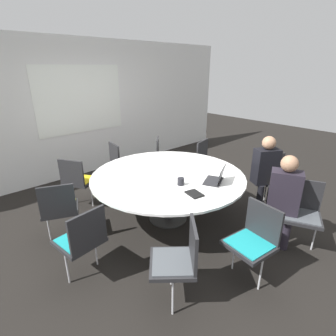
# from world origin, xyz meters

# --- Properties ---
(ground_plane) EXTENTS (16.00, 16.00, 0.00)m
(ground_plane) POSITION_xyz_m (0.00, 0.00, 0.00)
(ground_plane) COLOR black
(wall_back) EXTENTS (8.00, 0.07, 2.70)m
(wall_back) POSITION_xyz_m (0.00, 2.60, 1.35)
(wall_back) COLOR silver
(wall_back) RESTS_ON ground_plane
(conference_table) EXTENTS (2.18, 2.18, 0.73)m
(conference_table) POSITION_xyz_m (0.00, 0.00, 0.66)
(conference_table) COLOR #333333
(conference_table) RESTS_ON ground_plane
(chair_0) EXTENTS (0.57, 0.58, 0.86)m
(chair_0) POSITION_xyz_m (0.82, -1.58, 0.51)
(chair_0) COLOR #262628
(chair_0) RESTS_ON ground_plane
(chair_1) EXTENTS (0.59, 0.59, 0.86)m
(chair_1) POSITION_xyz_m (1.56, -0.86, 0.51)
(chair_1) COLOR #262628
(chair_1) RESTS_ON ground_plane
(chair_2) EXTENTS (0.53, 0.51, 0.86)m
(chair_2) POSITION_xyz_m (1.42, 0.42, 0.51)
(chair_2) COLOR #262628
(chair_2) RESTS_ON ground_plane
(chair_3) EXTENTS (0.61, 0.61, 0.86)m
(chair_3) POSITION_xyz_m (0.95, 1.14, 0.51)
(chair_3) COLOR #262628
(chair_3) RESTS_ON ground_plane
(chair_4) EXTENTS (0.48, 0.50, 0.86)m
(chair_4) POSITION_xyz_m (0.16, 1.47, 0.51)
(chair_4) COLOR #262628
(chair_4) RESTS_ON ground_plane
(chair_5) EXTENTS (0.59, 0.59, 0.86)m
(chair_5) POSITION_xyz_m (-0.82, 1.24, 0.51)
(chair_5) COLOR #262628
(chair_5) RESTS_ON ground_plane
(chair_6) EXTENTS (0.57, 0.56, 0.86)m
(chair_6) POSITION_xyz_m (-1.38, 0.54, 0.51)
(chair_6) COLOR #262628
(chair_6) RESTS_ON ground_plane
(chair_7) EXTENTS (0.49, 0.47, 0.86)m
(chair_7) POSITION_xyz_m (-1.46, -0.26, 0.51)
(chair_7) COLOR #262628
(chair_7) RESTS_ON ground_plane
(chair_8) EXTENTS (0.61, 0.61, 0.86)m
(chair_8) POSITION_xyz_m (-0.92, -1.16, 0.51)
(chair_8) COLOR #262628
(chair_8) RESTS_ON ground_plane
(chair_9) EXTENTS (0.48, 0.49, 0.86)m
(chair_9) POSITION_xyz_m (-0.14, -1.48, 0.51)
(chair_9) COLOR #262628
(chair_9) RESTS_ON ground_plane
(person_0) EXTENTS (0.35, 0.42, 1.21)m
(person_0) POSITION_xyz_m (0.64, -1.40, 0.71)
(person_0) COLOR #231E28
(person_0) RESTS_ON ground_plane
(person_1) EXTENTS (0.42, 0.37, 1.21)m
(person_1) POSITION_xyz_m (1.32, -0.80, 0.71)
(person_1) COLOR black
(person_1) RESTS_ON ground_plane
(laptop) EXTENTS (0.40, 0.35, 0.21)m
(laptop) POSITION_xyz_m (0.30, -0.63, 0.78)
(laptop) COLOR #232326
(laptop) RESTS_ON conference_table
(spiral_notebook) EXTENTS (0.19, 0.24, 0.02)m
(spiral_notebook) POSITION_xyz_m (-0.19, -0.68, 0.74)
(spiral_notebook) COLOR black
(spiral_notebook) RESTS_ON conference_table
(coffee_cup) EXTENTS (0.09, 0.09, 0.10)m
(coffee_cup) POSITION_xyz_m (-0.11, -0.37, 0.77)
(coffee_cup) COLOR black
(coffee_cup) RESTS_ON conference_table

